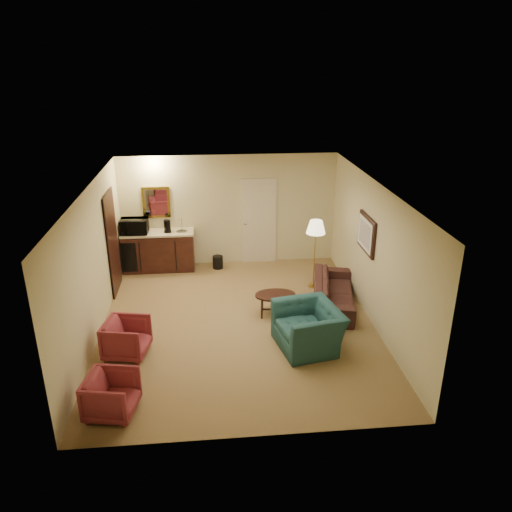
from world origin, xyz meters
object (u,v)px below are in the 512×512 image
(wetbar_cabinet, at_px, (159,251))
(coffee_table, at_px, (275,304))
(floor_lamp, at_px, (315,254))
(coffee_maker, at_px, (167,226))
(rose_chair_far, at_px, (111,393))
(microwave, at_px, (134,225))
(teal_armchair, at_px, (308,321))
(sofa, at_px, (334,287))
(rose_chair_near, at_px, (126,336))
(waste_bin, at_px, (218,262))

(wetbar_cabinet, relative_size, coffee_table, 2.11)
(floor_lamp, relative_size, coffee_maker, 5.29)
(rose_chair_far, distance_m, microwave, 5.10)
(wetbar_cabinet, relative_size, teal_armchair, 1.46)
(sofa, relative_size, teal_armchair, 1.76)
(rose_chair_far, bearing_deg, teal_armchair, -53.89)
(microwave, bearing_deg, teal_armchair, -45.93)
(teal_armchair, relative_size, microwave, 1.86)
(rose_chair_near, bearing_deg, waste_bin, -13.47)
(microwave, distance_m, coffee_maker, 0.74)
(rose_chair_near, bearing_deg, wetbar_cabinet, 7.03)
(floor_lamp, bearing_deg, waste_bin, 149.19)
(microwave, bearing_deg, coffee_table, -38.58)
(rose_chair_far, distance_m, floor_lamp, 5.26)
(wetbar_cabinet, height_order, rose_chair_far, wetbar_cabinet)
(rose_chair_near, distance_m, microwave, 3.64)
(coffee_table, bearing_deg, teal_armchair, -70.60)
(sofa, height_order, rose_chair_far, sofa)
(coffee_table, distance_m, microwave, 3.88)
(floor_lamp, distance_m, coffee_maker, 3.40)
(waste_bin, relative_size, microwave, 0.50)
(sofa, bearing_deg, waste_bin, 59.87)
(sofa, xyz_separation_m, rose_chair_near, (-3.85, -1.43, -0.04))
(rose_chair_far, bearing_deg, wetbar_cabinet, 7.90)
(microwave, bearing_deg, floor_lamp, -16.33)
(sofa, xyz_separation_m, floor_lamp, (-0.22, 0.87, 0.37))
(wetbar_cabinet, bearing_deg, microwave, -176.65)
(sofa, bearing_deg, floor_lamp, 26.81)
(sofa, relative_size, floor_lamp, 1.31)
(rose_chair_far, height_order, microwave, microwave)
(teal_armchair, distance_m, coffee_table, 1.26)
(wetbar_cabinet, relative_size, rose_chair_near, 2.34)
(rose_chair_near, relative_size, waste_bin, 2.33)
(teal_armchair, bearing_deg, coffee_maker, -156.45)
(coffee_maker, bearing_deg, waste_bin, 0.53)
(wetbar_cabinet, relative_size, waste_bin, 5.47)
(wetbar_cabinet, relative_size, floor_lamp, 1.09)
(sofa, height_order, waste_bin, sofa)
(teal_armchair, relative_size, rose_chair_far, 1.67)
(rose_chair_near, distance_m, coffee_table, 2.87)
(rose_chair_far, xyz_separation_m, floor_lamp, (3.63, 3.78, 0.42))
(teal_armchair, bearing_deg, coffee_table, -172.51)
(rose_chair_near, xyz_separation_m, coffee_maker, (0.48, 3.56, 0.71))
(sofa, distance_m, microwave, 4.68)
(teal_armchair, relative_size, coffee_maker, 3.94)
(teal_armchair, xyz_separation_m, microwave, (-3.29, 3.59, 0.63))
(sofa, xyz_separation_m, rose_chair_far, (-3.85, -2.91, -0.05))
(coffee_table, bearing_deg, microwave, 139.88)
(rose_chair_far, relative_size, coffee_maker, 2.37)
(sofa, bearing_deg, coffee_maker, 70.37)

